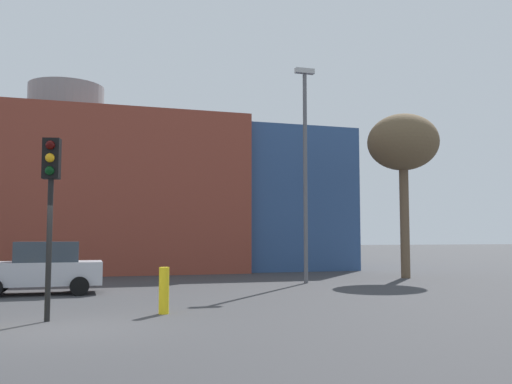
{
  "coord_description": "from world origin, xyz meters",
  "views": [
    {
      "loc": [
        0.37,
        -11.86,
        1.82
      ],
      "look_at": [
        6.29,
        7.25,
        3.41
      ],
      "focal_mm": 39.48,
      "sensor_mm": 36.0,
      "label": 1
    }
  ],
  "objects": [
    {
      "name": "ground_plane",
      "position": [
        0.0,
        0.0,
        0.0
      ],
      "size": [
        200.0,
        200.0,
        0.0
      ],
      "primitive_type": "plane",
      "color": "#38383A"
    },
    {
      "name": "building_backdrop",
      "position": [
        -0.61,
        20.14,
        4.02
      ],
      "size": [
        30.64,
        10.43,
        10.02
      ],
      "color": "brown",
      "rests_on": "ground_plane"
    },
    {
      "name": "parked_car_2",
      "position": [
        -0.83,
        7.39,
        0.83
      ],
      "size": [
        3.84,
        1.89,
        1.66
      ],
      "rotation": [
        0.0,
        0.0,
        3.14
      ],
      "color": "silver",
      "rests_on": "ground_plane"
    },
    {
      "name": "traffic_light_island",
      "position": [
        -0.3,
        1.17,
        2.93
      ],
      "size": [
        0.4,
        0.39,
        3.98
      ],
      "rotation": [
        0.0,
        0.0,
        -1.78
      ],
      "color": "black",
      "rests_on": "ground_plane"
    },
    {
      "name": "bare_tree_0",
      "position": [
        14.07,
        10.05,
        5.94
      ],
      "size": [
        3.17,
        3.17,
        7.32
      ],
      "color": "brown",
      "rests_on": "ground_plane"
    },
    {
      "name": "bollard_yellow_1",
      "position": [
        2.27,
        1.64,
        0.55
      ],
      "size": [
        0.24,
        0.24,
        1.1
      ],
      "primitive_type": "cylinder",
      "color": "yellow",
      "rests_on": "ground_plane"
    },
    {
      "name": "street_lamp",
      "position": [
        8.83,
        8.83,
        4.83
      ],
      "size": [
        0.8,
        0.24,
        8.6
      ],
      "color": "#59595E",
      "rests_on": "ground_plane"
    }
  ]
}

